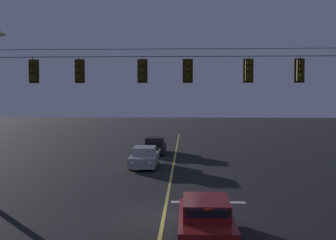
% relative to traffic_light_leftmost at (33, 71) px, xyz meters
% --- Properties ---
extents(ground_plane, '(180.00, 180.00, 0.00)m').
position_rel_traffic_light_leftmost_xyz_m(ground_plane, '(6.35, -3.07, -6.03)').
color(ground_plane, black).
extents(lane_centre_stripe, '(0.14, 60.00, 0.01)m').
position_rel_traffic_light_leftmost_xyz_m(lane_centre_stripe, '(6.35, 6.02, -6.03)').
color(lane_centre_stripe, '#D1C64C').
rests_on(lane_centre_stripe, ground).
extents(stop_bar_paint, '(3.40, 0.36, 0.01)m').
position_rel_traffic_light_leftmost_xyz_m(stop_bar_paint, '(8.25, -0.58, -6.03)').
color(stop_bar_paint, silver).
rests_on(stop_bar_paint, ground).
extents(signal_span_assembly, '(20.15, 0.32, 8.09)m').
position_rel_traffic_light_leftmost_xyz_m(signal_span_assembly, '(6.35, 0.02, -1.83)').
color(signal_span_assembly, '#423021').
rests_on(signal_span_assembly, ground).
extents(traffic_light_leftmost, '(0.48, 0.41, 1.22)m').
position_rel_traffic_light_leftmost_xyz_m(traffic_light_leftmost, '(0.00, 0.00, 0.00)').
color(traffic_light_leftmost, black).
extents(traffic_light_left_inner, '(0.48, 0.41, 1.22)m').
position_rel_traffic_light_leftmost_xyz_m(traffic_light_left_inner, '(2.20, 0.00, 0.00)').
color(traffic_light_left_inner, black).
extents(traffic_light_centre, '(0.48, 0.41, 1.22)m').
position_rel_traffic_light_leftmost_xyz_m(traffic_light_centre, '(5.18, 0.00, 0.00)').
color(traffic_light_centre, black).
extents(traffic_light_right_inner, '(0.48, 0.41, 1.22)m').
position_rel_traffic_light_leftmost_xyz_m(traffic_light_right_inner, '(7.31, 0.00, 0.00)').
color(traffic_light_right_inner, black).
extents(traffic_light_rightmost, '(0.48, 0.41, 1.22)m').
position_rel_traffic_light_leftmost_xyz_m(traffic_light_rightmost, '(10.12, 0.00, 0.00)').
color(traffic_light_rightmost, black).
extents(traffic_light_far_right, '(0.48, 0.41, 1.22)m').
position_rel_traffic_light_leftmost_xyz_m(traffic_light_far_right, '(12.47, 0.00, 0.00)').
color(traffic_light_far_right, black).
extents(car_waiting_near_lane, '(1.80, 4.33, 1.39)m').
position_rel_traffic_light_leftmost_xyz_m(car_waiting_near_lane, '(7.89, -5.63, -5.38)').
color(car_waiting_near_lane, maroon).
rests_on(car_waiting_near_lane, ground).
extents(car_oncoming_lead, '(1.80, 4.42, 1.39)m').
position_rel_traffic_light_leftmost_xyz_m(car_oncoming_lead, '(4.35, 9.22, -5.38)').
color(car_oncoming_lead, '#A5A5AD').
rests_on(car_oncoming_lead, ground).
extents(car_oncoming_trailing, '(1.80, 4.42, 1.39)m').
position_rel_traffic_light_leftmost_xyz_m(car_oncoming_trailing, '(4.54, 16.47, -5.38)').
color(car_oncoming_trailing, black).
rests_on(car_oncoming_trailing, ground).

